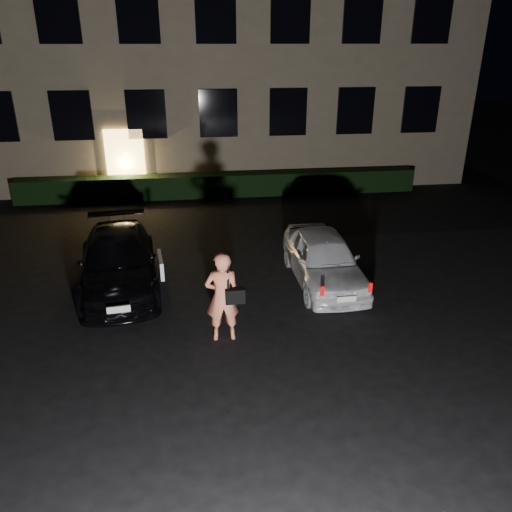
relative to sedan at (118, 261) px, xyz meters
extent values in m
plane|color=black|center=(2.91, -3.24, -0.63)|extent=(80.00, 80.00, 0.00)
cube|color=#766C54|center=(2.91, 11.76, 5.37)|extent=(20.00, 8.00, 12.00)
cube|color=#FFC663|center=(-0.59, 7.70, 0.62)|extent=(1.40, 0.10, 2.50)
cube|color=black|center=(-2.29, 7.70, 2.37)|extent=(1.40, 0.10, 1.70)
cube|color=black|center=(0.31, 7.70, 2.37)|extent=(1.40, 0.10, 1.70)
cube|color=black|center=(2.91, 7.70, 2.37)|extent=(1.40, 0.10, 1.70)
cube|color=black|center=(5.51, 7.70, 2.37)|extent=(1.40, 0.10, 1.70)
cube|color=black|center=(8.11, 7.70, 2.37)|extent=(1.40, 0.10, 1.70)
cube|color=black|center=(10.71, 7.70, 2.37)|extent=(1.40, 0.10, 1.70)
cube|color=black|center=(-2.29, 7.70, 5.57)|extent=(1.40, 0.10, 1.70)
cube|color=black|center=(0.31, 7.70, 5.57)|extent=(1.40, 0.10, 1.70)
cube|color=black|center=(2.91, 7.70, 5.57)|extent=(1.40, 0.10, 1.70)
cube|color=black|center=(5.51, 7.70, 5.57)|extent=(1.40, 0.10, 1.70)
cube|color=black|center=(8.11, 7.70, 5.57)|extent=(1.40, 0.10, 1.70)
cube|color=black|center=(10.71, 7.70, 5.57)|extent=(1.40, 0.10, 1.70)
cube|color=black|center=(2.91, 7.26, -0.21)|extent=(15.00, 0.70, 0.85)
imported|color=black|center=(0.00, 0.00, 0.00)|extent=(2.27, 4.53, 1.26)
cube|color=white|center=(1.04, -0.68, 0.15)|extent=(0.19, 0.91, 0.42)
cube|color=silver|center=(0.26, -2.23, -0.08)|extent=(0.46, 0.09, 0.14)
imported|color=white|center=(4.89, -0.46, -0.01)|extent=(1.55, 3.70, 1.25)
cube|color=red|center=(4.41, -2.23, 0.05)|extent=(0.08, 0.05, 0.21)
cube|color=red|center=(5.45, -2.21, 0.05)|extent=(0.08, 0.05, 0.21)
cube|color=silver|center=(4.93, -2.27, -0.16)|extent=(0.42, 0.05, 0.12)
imported|color=#E8795B|center=(2.31, -2.68, 0.29)|extent=(0.69, 0.46, 1.85)
cube|color=black|center=(2.54, -2.80, 0.36)|extent=(0.38, 0.18, 0.29)
cube|color=black|center=(2.42, -2.76, 0.78)|extent=(0.04, 0.06, 0.58)
camera|label=1|loc=(1.86, -11.18, 4.82)|focal=35.00mm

